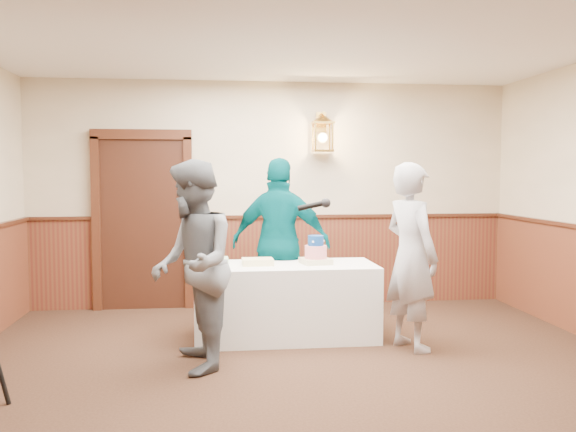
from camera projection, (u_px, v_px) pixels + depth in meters
name	position (u px, v px, depth m)	size (l,w,h in m)	color
ground	(320.00, 410.00, 4.28)	(7.00, 7.00, 0.00)	black
room_shell	(303.00, 192.00, 4.62)	(6.02, 7.02, 2.81)	#BEAF8E
display_table	(286.00, 301.00, 6.13)	(1.80, 0.80, 0.75)	white
tiered_cake	(316.00, 253.00, 6.13)	(0.32, 0.32, 0.29)	beige
sheet_cake_yellow	(258.00, 262.00, 6.07)	(0.31, 0.23, 0.06)	#F8F294
sheet_cake_green	(213.00, 261.00, 6.09)	(0.29, 0.23, 0.07)	#A7DD9C
interviewer	(193.00, 265.00, 5.11)	(1.56, 0.94, 1.78)	slate
baker	(411.00, 256.00, 5.73)	(0.64, 0.42, 1.76)	#A3A1A7
assistant_p	(281.00, 243.00, 6.53)	(1.07, 0.45, 1.83)	#004D52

